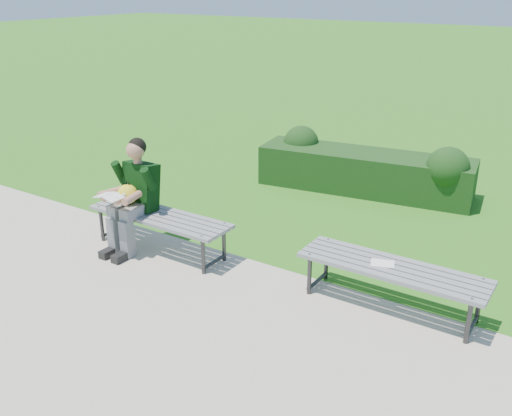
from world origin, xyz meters
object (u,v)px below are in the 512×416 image
hedge (367,169)px  bench_right (392,271)px  paper_sheet (383,263)px  bench_left (160,219)px  seated_boy (133,192)px

hedge → bench_right: hedge is taller
bench_right → paper_sheet: bench_right is taller
bench_left → seated_boy: 0.43m
bench_left → seated_boy: size_ratio=1.37×
seated_boy → paper_sheet: size_ratio=5.06×
hedge → paper_sheet: hedge is taller
seated_boy → paper_sheet: seated_boy is taller
bench_right → paper_sheet: size_ratio=6.92×
bench_left → bench_right: 2.73m
bench_left → bench_right: bearing=5.1°
paper_sheet → seated_boy: bearing=-173.4°
hedge → bench_right: (1.54, -3.04, 0.06)m
seated_boy → paper_sheet: bearing=6.6°
paper_sheet → hedge: bearing=115.3°
hedge → seated_boy: size_ratio=2.47×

